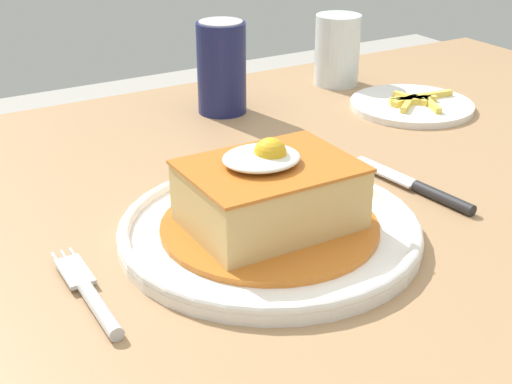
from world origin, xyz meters
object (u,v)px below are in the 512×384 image
Objects in this scene: main_plate at (267,230)px; knife at (425,190)px; soda_can at (222,68)px; drinking_glass at (337,55)px; fork at (91,297)px; side_plate_fries at (412,105)px.

main_plate reaches higher than knife.
drinking_glass is (0.21, 0.03, -0.02)m from soda_can.
knife is at bearing 2.35° from fork.
main_plate is 0.37m from soda_can.
knife is 0.28m from side_plate_fries.
main_plate is at bearing -111.62° from soda_can.
soda_can is (-0.06, 0.34, 0.06)m from knife.
soda_can is at bearing -172.84° from drinking_glass.
soda_can is at bearing 68.38° from main_plate.
soda_can is 1.18× the size of drinking_glass.
knife is 0.98× the size of side_plate_fries.
fork is 0.65m from drinking_glass.
fork is at bearing -130.87° from soda_can.
main_plate is 0.18m from fork.
side_plate_fries is at bearing -81.78° from drinking_glass.
main_plate is 0.43m from side_plate_fries.
drinking_glass is 0.62× the size of side_plate_fries.
fork is at bearing -173.93° from main_plate.
drinking_glass is (0.15, 0.37, 0.04)m from knife.
fork is 1.34× the size of drinking_glass.
drinking_glass is at bearing 98.22° from side_plate_fries.
fork is 0.47m from soda_can.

